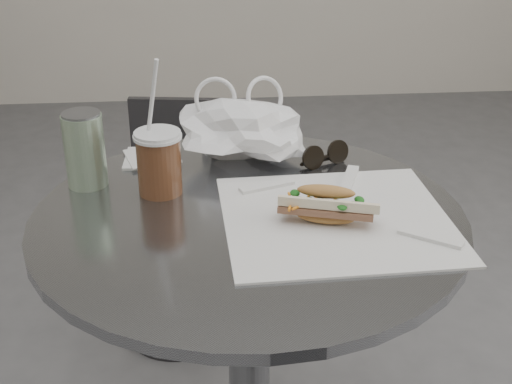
{
  "coord_description": "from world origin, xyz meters",
  "views": [
    {
      "loc": [
        -0.08,
        -0.89,
        1.32
      ],
      "look_at": [
        0.01,
        0.18,
        0.79
      ],
      "focal_mm": 50.0,
      "sensor_mm": 36.0,
      "label": 1
    }
  ],
  "objects": [
    {
      "name": "banh_mi",
      "position": [
        0.13,
        0.15,
        0.78
      ],
      "size": [
        0.21,
        0.13,
        0.07
      ],
      "rotation": [
        0.0,
        0.0,
        -0.28
      ],
      "color": "#C18C49",
      "rests_on": "sandwich_paper"
    },
    {
      "name": "napkin_stack",
      "position": [
        -0.18,
        0.45,
        0.74
      ],
      "size": [
        0.12,
        0.12,
        0.01
      ],
      "color": "white",
      "rests_on": "cafe_table"
    },
    {
      "name": "plastic_bag",
      "position": [
        0.0,
        0.44,
        0.8
      ],
      "size": [
        0.27,
        0.22,
        0.12
      ],
      "primitive_type": null,
      "rotation": [
        0.0,
        0.0,
        0.15
      ],
      "color": "white",
      "rests_on": "cafe_table"
    },
    {
      "name": "drink_can",
      "position": [
        -0.29,
        0.35,
        0.81
      ],
      "size": [
        0.08,
        0.08,
        0.14
      ],
      "color": "#598950",
      "rests_on": "cafe_table"
    },
    {
      "name": "cafe_table",
      "position": [
        0.0,
        0.2,
        0.47
      ],
      "size": [
        0.76,
        0.76,
        0.74
      ],
      "color": "slate",
      "rests_on": "ground"
    },
    {
      "name": "sandwich_paper",
      "position": [
        0.15,
        0.17,
        0.74
      ],
      "size": [
        0.4,
        0.38,
        0.0
      ],
      "primitive_type": "cube",
      "rotation": [
        0.0,
        0.0,
        0.04
      ],
      "color": "white",
      "rests_on": "cafe_table"
    },
    {
      "name": "iced_coffee",
      "position": [
        -0.16,
        0.3,
        0.8
      ],
      "size": [
        0.09,
        0.09,
        0.26
      ],
      "color": "brown",
      "rests_on": "cafe_table"
    },
    {
      "name": "chair_far",
      "position": [
        -0.16,
        0.91,
        0.3
      ],
      "size": [
        0.35,
        0.37,
        0.67
      ],
      "rotation": [
        0.0,
        0.0,
        3.01
      ],
      "color": "#323235",
      "rests_on": "ground"
    },
    {
      "name": "sunglasses",
      "position": [
        0.17,
        0.4,
        0.76
      ],
      "size": [
        0.11,
        0.07,
        0.05
      ],
      "rotation": [
        0.0,
        0.0,
        0.44
      ],
      "color": "black",
      "rests_on": "cafe_table"
    }
  ]
}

